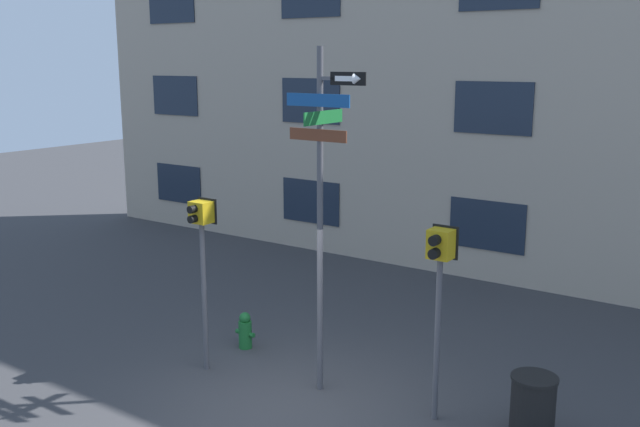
# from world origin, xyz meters

# --- Properties ---
(ground_plane) EXTENTS (60.00, 60.00, 0.00)m
(ground_plane) POSITION_xyz_m (0.00, 0.00, 0.00)
(ground_plane) COLOR #38383A
(street_sign_pole) EXTENTS (1.27, 0.94, 5.09)m
(street_sign_pole) POSITION_xyz_m (0.04, 0.86, 3.03)
(street_sign_pole) COLOR #4C4C51
(street_sign_pole) RESTS_ON ground_plane
(pedestrian_signal_left) EXTENTS (0.38, 0.40, 2.79)m
(pedestrian_signal_left) POSITION_xyz_m (-1.93, 0.42, 2.16)
(pedestrian_signal_left) COLOR #4C4C51
(pedestrian_signal_left) RESTS_ON ground_plane
(pedestrian_signal_right) EXTENTS (0.37, 0.40, 2.74)m
(pedestrian_signal_right) POSITION_xyz_m (1.82, 1.01, 2.15)
(pedestrian_signal_right) COLOR #4C4C51
(pedestrian_signal_right) RESTS_ON ground_plane
(fire_hydrant) EXTENTS (0.39, 0.23, 0.64)m
(fire_hydrant) POSITION_xyz_m (-1.97, 1.44, 0.31)
(fire_hydrant) COLOR #196028
(fire_hydrant) RESTS_ON ground_plane
(trash_bin) EXTENTS (0.62, 0.62, 0.86)m
(trash_bin) POSITION_xyz_m (3.10, 1.28, 0.43)
(trash_bin) COLOR black
(trash_bin) RESTS_ON ground_plane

